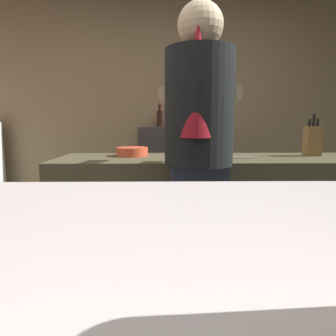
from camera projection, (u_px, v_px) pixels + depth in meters
The scene contains 10 objects.
wall_back at pixel (164, 106), 3.43m from camera, with size 5.20×0.10×2.70m, color #9B7F5C.
prep_counter at pixel (216, 225), 2.03m from camera, with size 2.10×0.60×0.93m, color #4C462F.
back_shelf at pixel (179, 178), 3.28m from camera, with size 0.86×0.36×1.12m, color #3E383A.
bartender at pixel (198, 154), 1.50m from camera, with size 0.48×0.54×1.72m.
knife_block at pixel (312, 141), 2.04m from camera, with size 0.10×0.08×0.28m.
mixing_bowl at pixel (132, 152), 2.05m from camera, with size 0.21×0.21×0.06m, color #D54D2F.
chefs_knife at pixel (234, 158), 1.92m from camera, with size 0.24×0.03×0.01m, color silver.
bottle_hot_sauce at pixel (208, 118), 3.11m from camera, with size 0.06×0.06×0.24m.
bottle_olive_oil at pixel (160, 118), 3.27m from camera, with size 0.07×0.07×0.25m.
bottle_soy at pixel (181, 120), 3.21m from camera, with size 0.05×0.05×0.18m.
Camera 1 is at (-0.01, -1.30, 1.15)m, focal length 31.93 mm.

